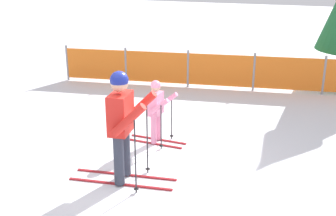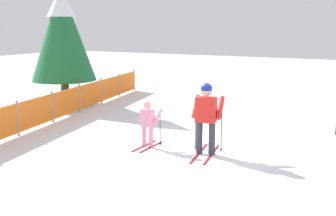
{
  "view_description": "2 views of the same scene",
  "coord_description": "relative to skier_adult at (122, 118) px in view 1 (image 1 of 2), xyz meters",
  "views": [
    {
      "loc": [
        2.59,
        -5.13,
        3.05
      ],
      "look_at": [
        0.14,
        0.74,
        0.88
      ],
      "focal_mm": 45.0,
      "sensor_mm": 36.0,
      "label": 1
    },
    {
      "loc": [
        -8.89,
        -3.91,
        2.95
      ],
      "look_at": [
        -0.15,
        0.79,
        0.99
      ],
      "focal_mm": 45.0,
      "sensor_mm": 36.0,
      "label": 2
    }
  ],
  "objects": [
    {
      "name": "skier_adult",
      "position": [
        0.0,
        0.0,
        0.0
      ],
      "size": [
        1.61,
        0.78,
        1.67
      ],
      "rotation": [
        0.0,
        0.0,
        0.18
      ],
      "color": "maroon",
      "rests_on": "ground_plane"
    },
    {
      "name": "safety_fence",
      "position": [
        1.6,
        5.61,
        -0.51
      ],
      "size": [
        11.64,
        2.28,
        0.97
      ],
      "rotation": [
        0.0,
        0.0,
        0.19
      ],
      "color": "gray",
      "rests_on": "ground_plane"
    },
    {
      "name": "skier_child",
      "position": [
        -0.13,
        1.49,
        -0.32
      ],
      "size": [
        1.09,
        0.55,
        1.16
      ],
      "rotation": [
        0.0,
        0.0,
        0.0
      ],
      "color": "maroon",
      "rests_on": "ground_plane"
    },
    {
      "name": "ground_plane",
      "position": [
        0.17,
        0.21,
        -1.0
      ],
      "size": [
        60.0,
        60.0,
        0.0
      ],
      "primitive_type": "plane",
      "color": "white"
    }
  ]
}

